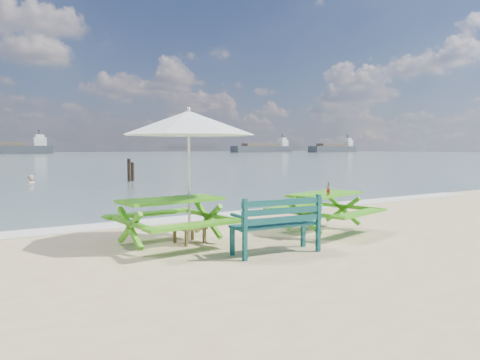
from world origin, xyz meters
TOP-DOWN VIEW (x-y plane):
  - foam_strip at (0.00, 4.60)m, footprint 22.00×0.90m
  - picnic_table_left at (-1.62, 1.95)m, footprint 1.87×2.05m
  - picnic_table_right at (1.52, 1.50)m, footprint 2.07×2.20m
  - park_bench at (-0.45, 0.53)m, footprint 1.50×0.63m
  - side_table at (-1.25, 2.00)m, footprint 0.53×0.53m
  - patio_umbrella at (-1.25, 2.00)m, footprint 2.63×2.63m
  - beer_bottle at (1.25, 1.12)m, footprint 0.06×0.06m
  - swimmer at (-1.17, 18.92)m, footprint 0.66×0.53m
  - mooring_pilings at (3.18, 17.12)m, footprint 0.58×0.78m
  - cargo_ships at (48.72, 123.09)m, footprint 140.08×25.16m

SIDE VIEW (x-z plane):
  - swimmer at x=-1.17m, z-range -1.19..0.38m
  - foam_strip at x=0.00m, z-range 0.00..0.01m
  - side_table at x=-1.25m, z-range 0.01..0.31m
  - park_bench at x=-0.45m, z-range -0.17..0.73m
  - picnic_table_right at x=1.52m, z-range -0.02..0.78m
  - picnic_table_left at x=-1.62m, z-range -0.02..0.81m
  - mooring_pilings at x=3.18m, z-range -0.24..1.11m
  - beer_bottle at x=1.25m, z-range 0.75..1.00m
  - cargo_ships at x=48.72m, z-range -1.02..3.38m
  - patio_umbrella at x=-1.25m, z-range 0.95..3.29m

